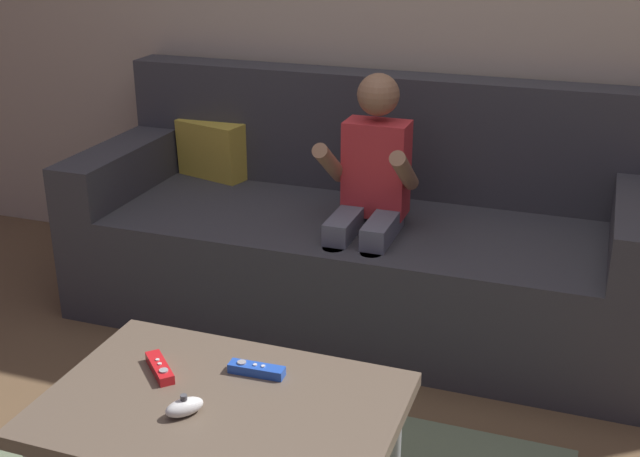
{
  "coord_description": "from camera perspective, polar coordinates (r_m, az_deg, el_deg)",
  "views": [
    {
      "loc": [
        0.64,
        -1.56,
        1.47
      ],
      "look_at": [
        -0.09,
        0.5,
        0.59
      ],
      "focal_mm": 45.45,
      "sensor_mm": 36.0,
      "label": 1
    }
  ],
  "objects": [
    {
      "name": "game_remote_red_far_corner",
      "position": [
        2.05,
        -11.21,
        -9.6
      ],
      "size": [
        0.12,
        0.12,
        0.03
      ],
      "color": "red",
      "rests_on": "coffee_table"
    },
    {
      "name": "coffee_table",
      "position": [
        1.95,
        -6.97,
        -12.97
      ],
      "size": [
        0.82,
        0.56,
        0.4
      ],
      "color": "brown",
      "rests_on": "ground"
    },
    {
      "name": "couch",
      "position": [
        3.05,
        2.85,
        -0.63
      ],
      "size": [
        2.1,
        0.8,
        0.87
      ],
      "color": "#38383D",
      "rests_on": "ground"
    },
    {
      "name": "game_remote_blue_near_edge",
      "position": [
        2.01,
        -4.5,
        -9.88
      ],
      "size": [
        0.14,
        0.04,
        0.03
      ],
      "color": "blue",
      "rests_on": "coffee_table"
    },
    {
      "name": "nunchuk_white",
      "position": [
        1.88,
        -9.52,
        -12.29
      ],
      "size": [
        0.09,
        0.1,
        0.05
      ],
      "color": "white",
      "rests_on": "coffee_table"
    },
    {
      "name": "person_seated_on_couch",
      "position": [
        2.78,
        3.47,
        2.37
      ],
      "size": [
        0.31,
        0.38,
        0.94
      ],
      "color": "slate",
      "rests_on": "ground"
    }
  ]
}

